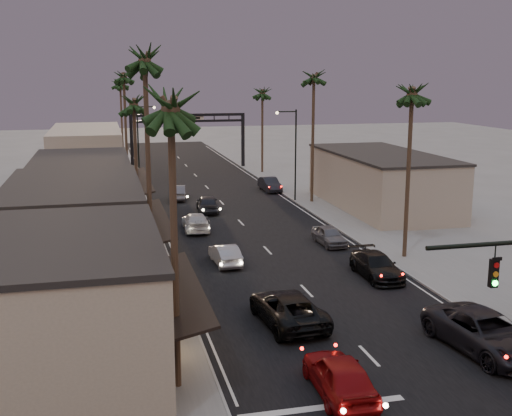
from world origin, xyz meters
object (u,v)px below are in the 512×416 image
curbside_black (376,266)px  palm_lc (133,98)px  streetlight_left (141,138)px  palm_ra (412,87)px  palm_rc (262,90)px  palm_lb (144,54)px  palm_far (120,81)px  palm_ld (123,73)px  oncoming_silver (225,254)px  oncoming_red (340,375)px  oncoming_pickup (288,308)px  palm_rb (314,73)px  arch (188,127)px  curbside_near (486,333)px  palm_la (170,97)px  streetlight_right (293,148)px

curbside_black → palm_lc: bearing=131.3°
streetlight_left → palm_lc: palm_lc is taller
palm_ra → palm_rc: bearing=90.0°
palm_lb → palm_far: bearing=89.7°
palm_ld → palm_lc: bearing=-90.0°
streetlight_left → oncoming_silver: (3.35, -32.61, -4.66)m
palm_lb → oncoming_red: palm_lb is taller
palm_far → oncoming_pickup: bearing=-84.7°
oncoming_red → oncoming_pickup: oncoming_red is taller
palm_rb → oncoming_pickup: bearing=-110.5°
palm_ld → curbside_black: palm_ld is taller
palm_rc → oncoming_pickup: size_ratio=2.08×
palm_lc → palm_far: 42.01m
arch → palm_rc: (8.60, -6.00, 4.94)m
curbside_black → palm_rb: bearing=81.4°
palm_lb → palm_ra: (17.20, 2.00, -1.94)m
curbside_near → palm_rb: bearing=77.3°
oncoming_silver → palm_ra: bearing=170.3°
palm_ra → palm_rb: size_ratio=0.93×
palm_far → oncoming_red: (5.75, -71.00, -10.62)m
palm_rc → palm_ld: bearing=-152.4°
palm_la → palm_ld: palm_ld is taller
palm_ld → palm_far: (0.30, 23.00, -0.97)m
palm_lb → oncoming_red: 20.48m
streetlight_left → palm_ra: 37.87m
palm_ld → palm_rb: same height
palm_far → curbside_near: palm_far is taller
palm_lc → palm_far: (0.30, 42.00, 0.97)m
palm_ra → palm_rc: size_ratio=1.08×
palm_lb → oncoming_silver: bearing=33.9°
palm_rb → oncoming_red: palm_rb is taller
palm_far → streetlight_right: bearing=-65.2°
streetlight_right → palm_ld: palm_ld is taller
curbside_near → palm_lc: bearing=110.2°
streetlight_right → oncoming_red: size_ratio=1.86×
palm_la → streetlight_left: bearing=88.0°
palm_ld → streetlight_left: bearing=60.8°
streetlight_left → oncoming_silver: 33.11m
palm_lb → palm_rb: bearing=52.0°
palm_lc → palm_ld: bearing=90.0°
palm_la → palm_lb: size_ratio=0.87×
streetlight_right → oncoming_silver: 22.72m
palm_la → palm_far: 69.00m
streetlight_left → palm_ra: size_ratio=0.68×
palm_rc → palm_lc: bearing=-121.6°
palm_ld → palm_rc: 19.51m
oncoming_red → curbside_near: curbside_near is taller
arch → streetlight_right: size_ratio=1.69×
palm_far → palm_lc: bearing=-90.4°
streetlight_right → oncoming_pickup: 32.23m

